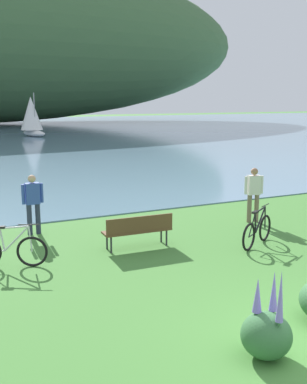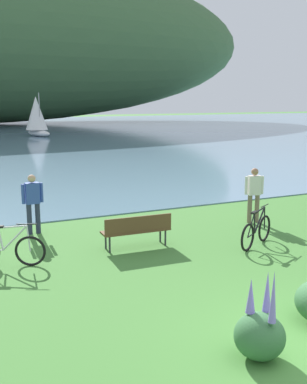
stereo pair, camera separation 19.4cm
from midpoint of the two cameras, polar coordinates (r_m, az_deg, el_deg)
park_bench_near_camera at (r=12.16m, az=-2.32°, el=-4.44°), size 1.82×0.55×0.88m
bicycle_leaning_near_bench at (r=11.40m, az=-17.48°, el=-6.70°), size 1.63×0.81×1.01m
bicycle_beside_path at (r=12.67m, az=11.98°, el=-4.62°), size 1.58×0.91×1.01m
person_at_shoreline at (r=13.75m, az=-14.75°, el=-1.01°), size 0.61×0.23×1.71m
person_on_the_grass at (r=14.91m, az=11.62°, el=0.07°), size 0.59×0.31×1.71m
echium_bush_beside_closest at (r=7.48m, az=12.73°, el=-16.22°), size 0.77×0.77×1.46m
sailboat_mid_bay at (r=49.01m, az=-14.61°, el=8.88°), size 2.77×3.78×4.29m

